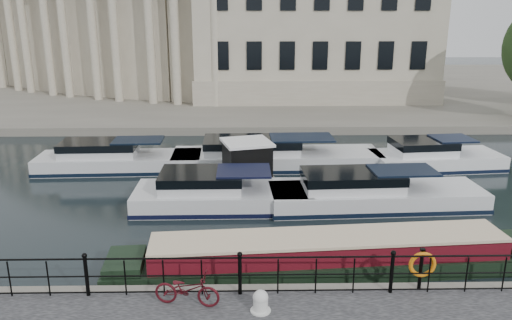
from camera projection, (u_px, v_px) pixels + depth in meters
The scene contains 10 objects.
ground_plane at pixel (241, 270), 15.53m from camera, with size 160.00×160.00×0.00m, color black.
far_bank at pixel (245, 87), 52.88m from camera, with size 120.00×42.00×0.55m, color #6B665B.
railing at pixel (240, 272), 13.03m from camera, with size 24.14×0.14×1.22m.
civic_building at pixel (234, 21), 46.84m from camera, with size 53.55×31.84×16.85m.
bicycle at pixel (187, 289), 12.59m from camera, with size 0.59×1.69×0.89m, color #430B12.
mooring_bollard at pixel (261, 302), 12.36m from camera, with size 0.51×0.51×0.58m.
life_ring_post at pixel (422, 265), 13.17m from camera, with size 0.73×0.20×1.20m.
narrowboat at pixel (328, 260), 15.39m from camera, with size 13.65×2.84×1.50m.
harbour_hut at pixel (247, 165), 23.08m from camera, with size 3.41×3.07×2.18m.
cabin_cruisers at pixel (277, 173), 23.82m from camera, with size 23.88×8.78×1.99m.
Camera 1 is at (0.21, -13.94, 7.66)m, focal length 35.00 mm.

